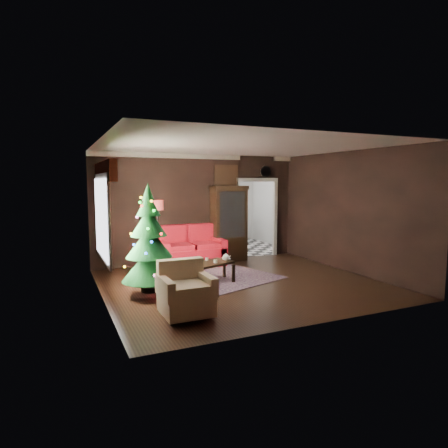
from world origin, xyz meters
name	(u,v)px	position (x,y,z in m)	size (l,w,h in m)	color
floor	(242,284)	(0.00, 0.00, 0.00)	(5.50, 5.50, 0.00)	black
ceiling	(242,146)	(0.00, 0.00, 2.80)	(5.50, 5.50, 0.00)	white
wall_back	(199,208)	(0.00, 2.50, 1.40)	(5.50, 5.50, 0.00)	black
wall_front	(320,230)	(0.00, -2.50, 1.40)	(5.50, 5.50, 0.00)	black
wall_left	(101,222)	(-2.75, 0.00, 1.40)	(5.50, 5.50, 0.00)	black
wall_right	(348,212)	(2.75, 0.00, 1.40)	(5.50, 5.50, 0.00)	black
doorway	(256,219)	(1.70, 2.50, 1.05)	(1.10, 0.10, 2.10)	silver
left_window	(102,218)	(-2.71, 0.20, 1.45)	(0.05, 1.60, 1.40)	white
valance	(105,172)	(-2.63, 0.20, 2.27)	(0.12, 2.10, 0.35)	#92381F
kitchen_floor	(233,248)	(1.70, 4.00, 0.00)	(3.00, 3.00, 0.00)	white
kitchen_window	(215,193)	(1.70, 5.45, 1.70)	(0.70, 0.06, 0.70)	white
rug	(218,279)	(-0.33, 0.50, 0.01)	(2.52, 1.83, 0.01)	#412938
loveseat	(191,246)	(-0.40, 2.05, 0.50)	(1.70, 0.90, 1.00)	maroon
curio_cabinet	(229,225)	(0.75, 2.27, 0.95)	(0.90, 0.45, 1.90)	black
floor_lamp	(158,237)	(-1.31, 1.69, 0.83)	(0.29, 0.29, 1.69)	black
christmas_tree	(149,240)	(-1.93, -0.09, 1.05)	(1.01, 1.01, 1.92)	black
armchair	(186,288)	(-1.68, -1.42, 0.46)	(0.78, 0.78, 0.80)	tan
coffee_table	(211,272)	(-0.54, 0.38, 0.22)	(0.91, 0.55, 0.41)	black
teapot	(226,257)	(-0.18, 0.41, 0.50)	(0.16, 0.16, 0.15)	white
cup_a	(207,259)	(-0.54, 0.60, 0.45)	(0.07, 0.07, 0.06)	beige
cup_b	(216,261)	(-0.47, 0.28, 0.46)	(0.08, 0.08, 0.07)	white
book	(222,254)	(-0.18, 0.60, 0.54)	(0.17, 0.02, 0.23)	#8C704F
wall_clock	(265,171)	(1.95, 2.45, 2.38)	(0.32, 0.32, 0.06)	white
painting	(226,176)	(0.75, 2.46, 2.25)	(0.62, 0.05, 0.52)	#9F733F
kitchen_counter	(218,230)	(1.70, 5.20, 0.45)	(1.80, 0.60, 0.90)	white
kitchen_table	(228,238)	(1.40, 3.70, 0.38)	(0.70, 0.70, 0.75)	#533816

